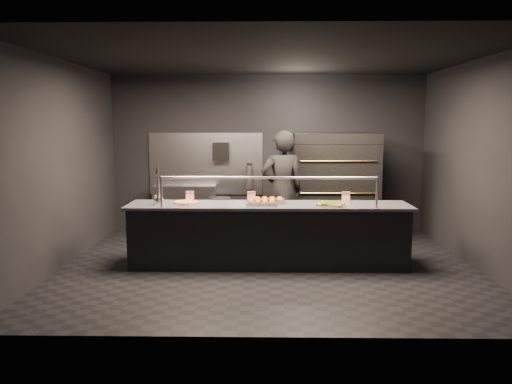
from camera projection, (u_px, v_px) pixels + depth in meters
The scene contains 15 objects.
room at pixel (267, 164), 7.22m from camera, with size 6.04×6.00×3.00m.
service_counter at pixel (268, 235), 7.32m from camera, with size 4.10×0.78×1.37m.
pizza_oven at pixel (333, 185), 9.11m from camera, with size 1.50×1.23×1.91m.
prep_shelf at pixel (185, 208), 9.64m from camera, with size 1.20×0.35×0.90m, color #99999E.
towel_dispenser at pixel (221, 151), 9.55m from camera, with size 0.30×0.20×0.35m, color black.
fire_extinguisher at pixel (249, 177), 9.62m from camera, with size 0.14×0.14×0.51m.
beer_tap at pixel (158, 193), 7.21m from camera, with size 0.16×0.22×0.60m.
round_pizza at pixel (186, 202), 7.31m from camera, with size 0.41×0.41×0.03m.
slider_tray_a at pixel (262, 203), 7.21m from camera, with size 0.46×0.35×0.07m.
slider_tray_b at pixel (268, 200), 7.40m from camera, with size 0.52×0.39×0.08m.
square_pizza at pixel (331, 204), 7.12m from camera, with size 0.45×0.45×0.05m.
condiment_jar at pixel (158, 198), 7.54m from camera, with size 0.13×0.05×0.09m.
tent_cards at pixel (262, 196), 7.52m from camera, with size 2.48×0.04×0.15m.
trash_bin at pixel (220, 216), 9.42m from camera, with size 0.42×0.42×0.70m, color black.
worker at pixel (282, 190), 8.31m from camera, with size 0.72×0.47×1.96m, color black.
Camera 1 is at (-0.06, -7.16, 2.09)m, focal length 35.00 mm.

